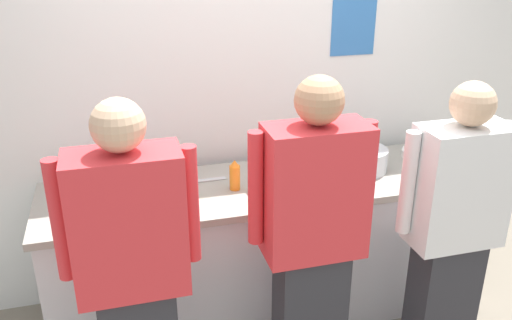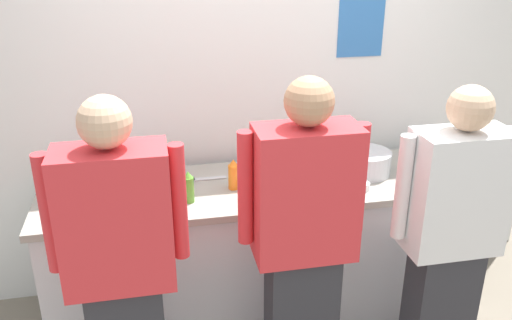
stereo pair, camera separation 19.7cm
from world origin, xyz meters
The scene contains 16 objects.
wall_back centered at (0.00, 0.84, 1.43)m, with size 4.04×0.11×2.86m.
prep_counter centered at (0.00, 0.37, 0.44)m, with size 2.58×0.69×0.88m.
chef_near_left centered at (-0.81, -0.32, 0.87)m, with size 0.60×0.24×1.64m.
chef_center centered at (0.02, -0.27, 0.88)m, with size 0.61×0.24×1.66m.
chef_far_right centered at (0.76, -0.32, 0.84)m, with size 0.59×0.24×1.60m.
plate_stack_front centered at (1.03, 0.47, 0.91)m, with size 0.22×0.22×0.05m.
mixing_bowl_steel centered at (0.59, 0.39, 0.95)m, with size 0.30×0.30×0.14m, color #B7BABF.
sheet_tray centered at (-0.84, 0.38, 0.89)m, with size 0.49×0.35×0.02m, color #B7BABF.
squeeze_bottle_primary centered at (-0.47, 0.22, 0.97)m, with size 0.06×0.06×0.18m.
squeeze_bottle_secondary centered at (-0.21, 0.33, 0.97)m, with size 0.06×0.06×0.18m.
squeeze_bottle_spare centered at (0.38, 0.52, 0.98)m, with size 0.05×0.05×0.21m.
ramekin_yellow_sauce centered at (0.49, 0.17, 0.91)m, with size 0.09×0.09×0.04m.
ramekin_red_sauce centered at (-0.11, 0.26, 0.91)m, with size 0.09×0.09×0.05m.
ramekin_green_sauce centered at (0.19, 0.38, 0.91)m, with size 0.08×0.08×0.05m.
deli_cup centered at (0.04, 0.32, 0.93)m, with size 0.09×0.09×0.10m, color white.
chefs_knife centered at (-0.39, 0.49, 0.89)m, with size 0.28×0.03×0.02m.
Camera 1 is at (-0.82, -2.33, 2.20)m, focal length 37.97 mm.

